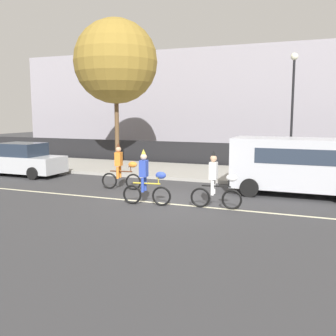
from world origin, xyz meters
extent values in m
plane|color=#38383A|center=(0.00, 0.00, 0.00)|extent=(80.00, 80.00, 0.00)
cube|color=beige|center=(0.00, -0.50, 0.00)|extent=(36.00, 0.14, 0.01)
cube|color=#9E9B93|center=(0.00, 6.50, 0.07)|extent=(60.00, 5.00, 0.15)
cube|color=black|center=(0.00, 9.40, 0.70)|extent=(40.00, 0.08, 1.40)
cube|color=#99939E|center=(-3.96, 18.00, 3.83)|extent=(28.00, 8.00, 7.65)
torus|color=black|center=(-2.00, 1.28, 0.33)|extent=(0.67, 0.16, 0.67)
torus|color=black|center=(-3.04, 1.15, 0.33)|extent=(0.67, 0.16, 0.67)
cylinder|color=#4C2614|center=(-2.52, 1.22, 0.75)|extent=(0.96, 0.18, 0.05)
cylinder|color=#4C2614|center=(-2.67, 1.20, 0.84)|extent=(0.04, 0.04, 0.18)
cylinder|color=#4C2614|center=(-2.10, 1.27, 0.86)|extent=(0.04, 0.04, 0.23)
cylinder|color=#4C2614|center=(-2.10, 1.27, 0.98)|extent=(0.10, 0.50, 0.03)
ellipsoid|color=orange|center=(-2.02, 1.28, 1.05)|extent=(0.38, 0.25, 0.24)
cube|color=orange|center=(-2.62, 1.20, 1.26)|extent=(0.28, 0.35, 0.56)
sphere|color=tan|center=(-2.62, 1.20, 1.66)|extent=(0.22, 0.22, 0.22)
cone|color=#4C2614|center=(-2.62, 1.20, 1.84)|extent=(0.14, 0.14, 0.16)
cylinder|color=orange|center=(-2.60, 1.06, 0.71)|extent=(0.11, 0.11, 0.48)
cylinder|color=orange|center=(-2.64, 1.34, 0.71)|extent=(0.11, 0.11, 0.48)
torus|color=black|center=(0.14, -0.85, 0.33)|extent=(0.67, 0.15, 0.67)
torus|color=black|center=(-0.90, -0.99, 0.33)|extent=(0.67, 0.15, 0.67)
cylinder|color=gold|center=(-0.38, -0.92, 0.75)|extent=(0.96, 0.17, 0.05)
cylinder|color=gold|center=(-0.53, -0.94, 0.84)|extent=(0.04, 0.04, 0.18)
cylinder|color=gold|center=(0.04, -0.87, 0.86)|extent=(0.04, 0.04, 0.23)
cylinder|color=gold|center=(0.04, -0.87, 0.98)|extent=(0.09, 0.50, 0.03)
ellipsoid|color=#2D47B2|center=(0.12, -0.86, 1.05)|extent=(0.38, 0.24, 0.24)
cube|color=#2D47B2|center=(-0.48, -0.93, 1.26)|extent=(0.28, 0.35, 0.56)
sphere|color=beige|center=(-0.48, -0.93, 1.66)|extent=(0.22, 0.22, 0.22)
cone|color=gold|center=(-0.48, -0.93, 1.84)|extent=(0.14, 0.14, 0.16)
cylinder|color=#2D47B2|center=(-0.46, -1.07, 0.71)|extent=(0.11, 0.11, 0.48)
cylinder|color=#2D47B2|center=(-0.50, -0.79, 0.71)|extent=(0.11, 0.11, 0.48)
torus|color=black|center=(2.48, -0.49, 0.33)|extent=(0.67, 0.12, 0.67)
torus|color=black|center=(1.43, -0.58, 0.33)|extent=(0.67, 0.12, 0.67)
cylinder|color=black|center=(1.95, -0.53, 0.75)|extent=(0.97, 0.13, 0.05)
cylinder|color=black|center=(1.80, -0.54, 0.84)|extent=(0.04, 0.04, 0.18)
cylinder|color=black|center=(2.37, -0.50, 0.86)|extent=(0.04, 0.04, 0.23)
cylinder|color=black|center=(2.37, -0.50, 0.98)|extent=(0.07, 0.50, 0.03)
ellipsoid|color=white|center=(2.45, -0.49, 1.05)|extent=(0.37, 0.23, 0.24)
cube|color=white|center=(1.85, -0.54, 1.26)|extent=(0.26, 0.34, 0.56)
sphere|color=tan|center=(1.85, -0.54, 1.66)|extent=(0.22, 0.22, 0.22)
cone|color=black|center=(1.85, -0.54, 1.84)|extent=(0.14, 0.14, 0.16)
cylinder|color=white|center=(1.86, -0.68, 0.71)|extent=(0.11, 0.11, 0.48)
cylinder|color=white|center=(1.84, -0.40, 0.71)|extent=(0.11, 0.11, 0.48)
cube|color=silver|center=(4.35, 2.70, 1.23)|extent=(5.00, 2.00, 1.90)
cube|color=#283342|center=(4.75, 2.70, 1.58)|extent=(3.90, 2.02, 0.56)
cylinder|color=black|center=(2.65, 1.70, 0.35)|extent=(0.70, 0.22, 0.70)
cylinder|color=black|center=(2.65, 3.70, 0.35)|extent=(0.70, 0.22, 0.70)
cube|color=#B7BABF|center=(-8.80, 2.61, 0.60)|extent=(4.10, 1.72, 0.80)
cube|color=#232D3D|center=(-8.90, 2.61, 1.32)|extent=(2.10, 1.58, 0.64)
cylinder|color=black|center=(-7.53, 1.75, 0.30)|extent=(0.60, 0.20, 0.60)
cylinder|color=black|center=(-7.53, 3.47, 0.30)|extent=(0.60, 0.20, 0.60)
cylinder|color=black|center=(-10.07, 3.47, 0.30)|extent=(0.60, 0.20, 0.60)
cylinder|color=black|center=(3.62, 7.53, 2.90)|extent=(0.12, 0.12, 5.50)
sphere|color=#EAEACC|center=(3.62, 7.53, 5.83)|extent=(0.36, 0.36, 0.36)
cylinder|color=brown|center=(-5.64, 6.52, 2.23)|extent=(0.24, 0.24, 4.16)
sphere|color=olive|center=(-5.64, 6.52, 5.91)|extent=(4.58, 4.58, 4.58)
camera|label=1|loc=(5.18, -12.88, 3.13)|focal=42.00mm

